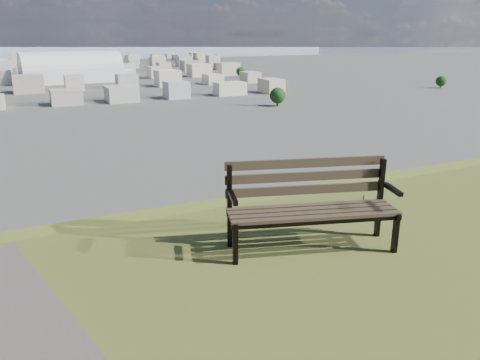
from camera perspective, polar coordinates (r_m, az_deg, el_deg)
park_bench at (r=5.58m, az=8.55°, el=-2.45°), size 2.07×1.15×1.03m
arena at (r=298.85m, az=-19.80°, el=12.21°), size 57.57×28.68×23.47m
city_blocks at (r=397.17m, az=-25.32°, el=12.34°), size 395.00×361.00×7.00m
bay_water at (r=902.41m, az=-25.72°, el=14.02°), size 2400.00×700.00×0.12m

